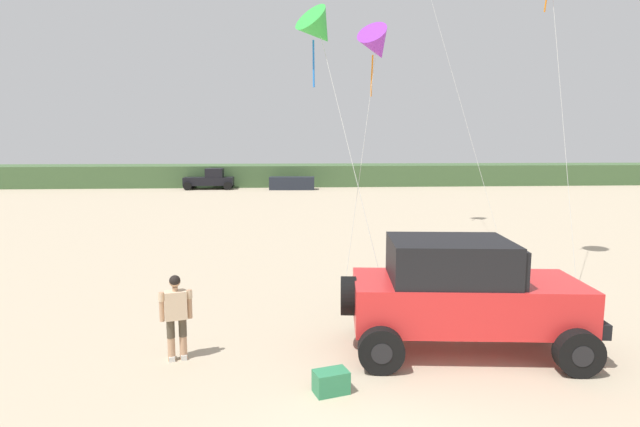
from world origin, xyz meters
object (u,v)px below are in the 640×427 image
distant_pickup (210,179)px  distant_sedan (292,183)px  person_watching (176,313)px  jeep (462,292)px  kite_pink_ribbon (377,46)px  cooler_box (331,382)px  kite_green_box (319,30)px

distant_pickup → distant_sedan: bearing=-6.9°
person_watching → distant_sedan: size_ratio=0.40×
jeep → distant_sedan: 37.59m
person_watching → distant_pickup: 38.73m
kite_pink_ribbon → person_watching: bearing=-127.1°
jeep → kite_pink_ribbon: size_ratio=0.62×
jeep → cooler_box: (-2.75, -1.50, -1.01)m
distant_pickup → kite_pink_ribbon: bearing=-72.9°
jeep → kite_green_box: kite_green_box is taller
distant_sedan → kite_pink_ribbon: (2.04, -30.83, 6.58)m
distant_sedan → kite_pink_ribbon: kite_pink_ribbon is taller
kite_green_box → kite_pink_ribbon: size_ratio=0.98×
jeep → distant_pickup: bearing=105.0°
distant_pickup → distant_sedan: (7.73, -0.94, -0.34)m
jeep → distant_pickup: 39.79m
cooler_box → kite_green_box: 9.08m
person_watching → kite_pink_ribbon: kite_pink_ribbon is taller
distant_pickup → kite_green_box: kite_green_box is taller
jeep → kite_green_box: 7.77m
kite_green_box → distant_pickup: bearing=102.9°
cooler_box → distant_pickup: 40.65m
person_watching → kite_pink_ribbon: (5.04, 6.68, 6.25)m
distant_sedan → kite_green_box: kite_green_box is taller
cooler_box → distant_sedan: (0.21, 39.01, 0.41)m
cooler_box → kite_green_box: size_ratio=0.07×
kite_green_box → jeep: bearing=-60.2°
cooler_box → person_watching: bearing=135.8°
cooler_box → kite_pink_ribbon: size_ratio=0.07×
jeep → cooler_box: size_ratio=8.86×
cooler_box → distant_sedan: size_ratio=0.13×
cooler_box → distant_pickup: distant_pickup is taller
distant_sedan → kite_green_box: 33.77m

